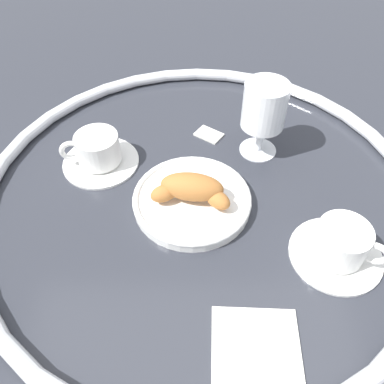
% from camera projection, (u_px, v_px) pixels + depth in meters
% --- Properties ---
extents(ground_plane, '(2.20, 2.20, 0.00)m').
position_uv_depth(ground_plane, '(201.00, 194.00, 0.67)').
color(ground_plane, '#2D3038').
extents(table_chrome_rim, '(0.73, 0.73, 0.02)m').
position_uv_depth(table_chrome_rim, '(201.00, 189.00, 0.66)').
color(table_chrome_rim, silver).
rests_on(table_chrome_rim, ground_plane).
extents(pastry_plate, '(0.19, 0.19, 0.02)m').
position_uv_depth(pastry_plate, '(192.00, 200.00, 0.65)').
color(pastry_plate, white).
rests_on(pastry_plate, ground_plane).
extents(croissant_large, '(0.14, 0.08, 0.04)m').
position_uv_depth(croissant_large, '(192.00, 189.00, 0.62)').
color(croissant_large, '#AD6B33').
rests_on(croissant_large, pastry_plate).
extents(coffee_cup_near, '(0.14, 0.14, 0.06)m').
position_uv_depth(coffee_cup_near, '(98.00, 152.00, 0.70)').
color(coffee_cup_near, white).
rests_on(coffee_cup_near, ground_plane).
extents(coffee_cup_far, '(0.14, 0.14, 0.06)m').
position_uv_depth(coffee_cup_far, '(341.00, 246.00, 0.57)').
color(coffee_cup_far, white).
rests_on(coffee_cup_far, ground_plane).
extents(juice_glass_left, '(0.08, 0.08, 0.14)m').
position_uv_depth(juice_glass_left, '(264.00, 108.00, 0.68)').
color(juice_glass_left, white).
rests_on(juice_glass_left, ground_plane).
extents(sugar_packet, '(0.06, 0.06, 0.01)m').
position_uv_depth(sugar_packet, '(209.00, 134.00, 0.77)').
color(sugar_packet, white).
rests_on(sugar_packet, ground_plane).
extents(folded_napkin, '(0.12, 0.12, 0.01)m').
position_uv_depth(folded_napkin, '(256.00, 349.00, 0.49)').
color(folded_napkin, silver).
rests_on(folded_napkin, ground_plane).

